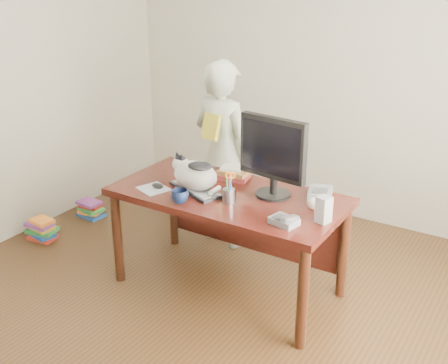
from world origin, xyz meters
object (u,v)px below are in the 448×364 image
phone (285,221)px  book_pile_b (91,209)px  baseball (313,203)px  person (223,155)px  coffee_mug (180,196)px  pen_cup (229,194)px  speaker (324,210)px  desk (234,209)px  keyboard (196,189)px  monitor (273,153)px  book_pile_a (42,229)px  mouse (158,186)px  cat (194,174)px  calculator (320,193)px  book_stack (233,174)px

phone → book_pile_b: 2.44m
baseball → person: size_ratio=0.05×
baseball → coffee_mug: bearing=-154.4°
pen_cup → baseball: pen_cup is taller
speaker → desk: bearing=-175.8°
desk → baseball: (0.60, -0.01, 0.19)m
pen_cup → speaker: size_ratio=1.28×
keyboard → phone: phone is taller
monitor → pen_cup: 0.40m
book_pile_a → desk: bearing=9.0°
mouse → phone: bearing=17.8°
cat → book_pile_a: cat is taller
speaker → calculator: (-0.17, 0.34, -0.05)m
mouse → baseball: bearing=33.8°
calculator → book_pile_b: 2.39m
cat → coffee_mug: cat is taller
cat → coffee_mug: (0.04, -0.22, -0.08)m
keyboard → cat: cat is taller
pen_cup → cat: bearing=171.8°
cat → pen_cup: 0.32m
book_stack → calculator: 0.68m
cat → person: (-0.20, 0.69, -0.10)m
pen_cup → keyboard: bearing=172.0°
keyboard → coffee_mug: (0.03, -0.22, 0.03)m
speaker → phone: bearing=-124.1°
cat → pen_cup: cat is taller
desk → keyboard: 0.31m
book_pile_a → speaker: bearing=2.9°
book_stack → person: (-0.31, 0.35, -0.02)m
baseball → desk: bearing=179.4°
pen_cup → calculator: pen_cup is taller
desk → keyboard: size_ratio=3.42×
baseball → book_stack: book_stack is taller
mouse → book_pile_a: size_ratio=0.39×
desk → book_stack: (-0.11, 0.18, 0.19)m
mouse → pen_cup: bearing=26.7°
desk → coffee_mug: coffee_mug is taller
desk → calculator: 0.62m
book_stack → pen_cup: bearing=-71.8°
desk → book_pile_b: 1.82m
calculator → person: 1.04m
desk → monitor: 0.54m
phone → book_pile_b: size_ratio=0.72×
monitor → phone: (0.26, -0.33, -0.29)m
coffee_mug → cat: bearing=100.1°
cat → book_stack: (0.11, 0.34, -0.09)m
cat → baseball: size_ratio=5.42×
mouse → person: bearing=107.3°
monitor → coffee_mug: (-0.46, -0.41, -0.27)m
monitor → speaker: (0.45, -0.18, -0.23)m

